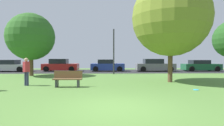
{
  "coord_description": "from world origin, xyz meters",
  "views": [
    {
      "loc": [
        -0.29,
        -5.86,
        1.65
      ],
      "look_at": [
        0.0,
        5.83,
        1.3
      ],
      "focal_mm": 29.0,
      "sensor_mm": 36.0,
      "label": 1
    }
  ],
  "objects": [
    {
      "name": "parked_car_silver",
      "position": [
        -11.8,
        15.86,
        0.64
      ],
      "size": [
        4.14,
        2.02,
        1.39
      ],
      "color": "#B7B7BC",
      "rests_on": "ground_plane"
    },
    {
      "name": "parked_car_grey",
      "position": [
        5.41,
        15.86,
        0.69
      ],
      "size": [
        4.58,
        2.05,
        1.5
      ],
      "color": "slate",
      "rests_on": "ground_plane"
    },
    {
      "name": "maple_tree_near",
      "position": [
        -7.23,
        10.73,
        3.53
      ],
      "size": [
        4.23,
        4.23,
        5.66
      ],
      "color": "brown",
      "rests_on": "ground_plane"
    },
    {
      "name": "park_bench",
      "position": [
        -2.53,
        4.36,
        0.46
      ],
      "size": [
        1.6,
        0.45,
        0.9
      ],
      "rotation": [
        0.0,
        0.0,
        3.14
      ],
      "color": "brown",
      "rests_on": "ground_plane"
    },
    {
      "name": "ground_plane",
      "position": [
        0.0,
        0.0,
        0.0
      ],
      "size": [
        44.0,
        44.0,
        0.0
      ],
      "primitive_type": "plane",
      "color": "#547F38"
    },
    {
      "name": "frisbee_disc",
      "position": [
        4.23,
        3.21,
        0.01
      ],
      "size": [
        0.27,
        0.27,
        0.03
      ],
      "primitive_type": "cylinder",
      "color": "#2DB2E0",
      "rests_on": "ground_plane"
    },
    {
      "name": "oak_tree_left",
      "position": [
        3.95,
        6.25,
        4.33
      ],
      "size": [
        5.19,
        5.19,
        6.93
      ],
      "color": "brown",
      "rests_on": "ground_plane"
    },
    {
      "name": "street_lamp_post",
      "position": [
        0.33,
        12.2,
        2.25
      ],
      "size": [
        0.14,
        0.14,
        4.5
      ],
      "primitive_type": "cylinder",
      "color": "#2D2D33",
      "rests_on": "ground_plane"
    },
    {
      "name": "road_strip",
      "position": [
        0.0,
        16.0,
        0.0
      ],
      "size": [
        44.0,
        6.4,
        0.01
      ],
      "primitive_type": "cube",
      "color": "#28282B",
      "rests_on": "ground_plane"
    },
    {
      "name": "person_catcher",
      "position": [
        -5.07,
        4.89,
        0.9
      ],
      "size": [
        0.35,
        0.39,
        1.64
      ],
      "rotation": [
        0.0,
        0.0,
        -2.07
      ],
      "color": "#2D334C",
      "rests_on": "ground_plane"
    },
    {
      "name": "parked_car_green",
      "position": [
        11.15,
        16.04,
        0.63
      ],
      "size": [
        4.4,
        1.94,
        1.36
      ],
      "color": "#195633",
      "rests_on": "ground_plane"
    },
    {
      "name": "parked_car_red",
      "position": [
        -6.07,
        16.4,
        0.68
      ],
      "size": [
        4.22,
        2.01,
        1.5
      ],
      "color": "#B21E1E",
      "rests_on": "ground_plane"
    },
    {
      "name": "parked_car_blue",
      "position": [
        -0.32,
        16.24,
        0.66
      ],
      "size": [
        4.03,
        2.05,
        1.43
      ],
      "color": "#233893",
      "rests_on": "ground_plane"
    }
  ]
}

